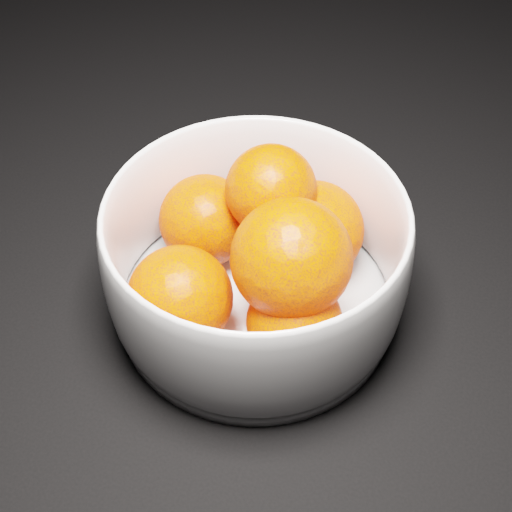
% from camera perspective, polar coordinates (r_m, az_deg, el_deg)
% --- Properties ---
extents(ground, '(3.00, 3.00, 0.00)m').
position_cam_1_polar(ground, '(0.48, 4.19, -11.55)').
color(ground, black).
rests_on(ground, ground).
extents(bowl, '(0.21, 0.21, 0.10)m').
position_cam_1_polar(bowl, '(0.48, 0.00, -0.41)').
color(bowl, silver).
rests_on(bowl, ground).
extents(orange_pile, '(0.15, 0.16, 0.11)m').
position_cam_1_polar(orange_pile, '(0.48, 0.31, 0.35)').
color(orange_pile, '#FA3B01').
rests_on(orange_pile, bowl).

